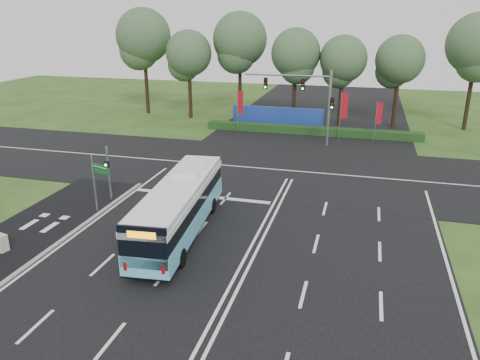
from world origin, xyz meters
name	(u,v)px	position (x,y,z in m)	size (l,w,h in m)	color
ground	(256,237)	(0.00, 0.00, 0.00)	(120.00, 120.00, 0.00)	#244918
road_main	(256,237)	(0.00, 0.00, 0.02)	(20.00, 120.00, 0.04)	black
road_cross	(291,171)	(0.00, 12.00, 0.03)	(120.00, 14.00, 0.05)	black
bike_path	(28,234)	(-12.50, -3.00, 0.03)	(5.00, 18.00, 0.06)	black
kerb_strip	(65,238)	(-10.10, -3.00, 0.06)	(0.25, 18.00, 0.12)	gray
city_bus	(180,207)	(-4.20, -0.70, 1.63)	(3.38, 11.41, 3.23)	#5EC1DB
pedestrian_signal	(108,171)	(-10.60, 2.82, 2.02)	(0.34, 0.43, 3.70)	gray
street_sign	(97,177)	(-10.15, 0.77, 2.37)	(1.38, 0.55, 3.73)	gray
utility_cabinet	(1,244)	(-12.39, -5.10, 0.48)	(0.57, 0.48, 0.95)	beige
banner_flag_left	(240,105)	(-7.30, 23.33, 2.91)	(0.65, 0.17, 4.45)	gray
banner_flag_mid	(343,109)	(3.15, 23.50, 3.01)	(0.68, 0.12, 4.62)	gray
banner_flag_right	(378,115)	(6.48, 23.19, 2.60)	(0.58, 0.09, 3.96)	gray
traffic_light_gantry	(310,95)	(0.21, 20.50, 4.66)	(8.41, 0.28, 7.00)	gray
hedge	(311,131)	(0.00, 24.50, 0.40)	(22.00, 1.20, 0.80)	#143613
blue_hoarding	(277,117)	(-4.00, 27.00, 1.10)	(10.00, 0.30, 2.20)	#1B3B96
eucalyptus_row	(283,46)	(-4.19, 30.38, 8.35)	(43.08, 8.37, 12.56)	black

